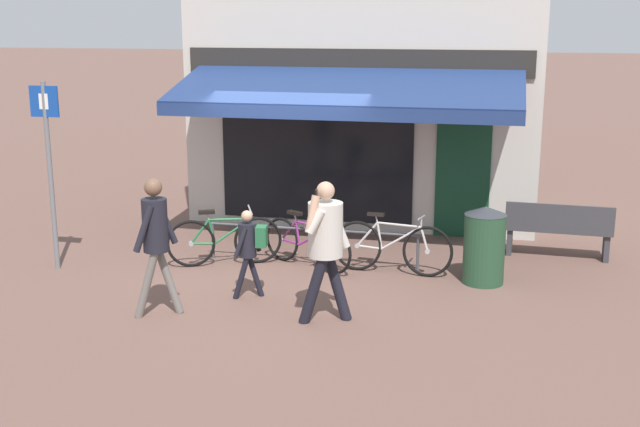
% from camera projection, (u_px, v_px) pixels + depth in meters
% --- Properties ---
extents(ground_plane, '(160.00, 160.00, 0.00)m').
position_uv_depth(ground_plane, '(273.00, 269.00, 11.87)').
color(ground_plane, brown).
extents(shop_front, '(6.14, 4.86, 4.60)m').
position_uv_depth(shop_front, '(370.00, 91.00, 14.88)').
color(shop_front, beige).
rests_on(shop_front, ground_plane).
extents(bike_rack_rail, '(3.26, 0.04, 0.57)m').
position_uv_depth(bike_rack_rail, '(312.00, 234.00, 11.96)').
color(bike_rack_rail, '#47494F').
rests_on(bike_rack_rail, ground_plane).
extents(bicycle_green, '(1.60, 0.77, 0.86)m').
position_uv_depth(bicycle_green, '(224.00, 240.00, 11.96)').
color(bicycle_green, black).
rests_on(bicycle_green, ground_plane).
extents(bicycle_purple, '(1.53, 0.86, 0.81)m').
position_uv_depth(bicycle_purple, '(307.00, 243.00, 11.88)').
color(bicycle_purple, black).
rests_on(bicycle_purple, ground_plane).
extents(bicycle_silver, '(1.78, 0.52, 0.89)m').
position_uv_depth(bicycle_silver, '(392.00, 247.00, 11.61)').
color(bicycle_silver, black).
rests_on(bicycle_silver, ground_plane).
extents(pedestrian_adult, '(0.62, 0.70, 1.76)m').
position_uv_depth(pedestrian_adult, '(325.00, 237.00, 9.58)').
color(pedestrian_adult, black).
rests_on(pedestrian_adult, ground_plane).
extents(pedestrian_child, '(0.46, 0.42, 1.20)m').
position_uv_depth(pedestrian_child, '(250.00, 243.00, 10.49)').
color(pedestrian_child, black).
rests_on(pedestrian_child, ground_plane).
extents(pedestrian_second_adult, '(0.55, 0.58, 1.75)m').
position_uv_depth(pedestrian_second_adult, '(155.00, 231.00, 9.78)').
color(pedestrian_second_adult, slate).
rests_on(pedestrian_second_adult, ground_plane).
extents(litter_bin, '(0.58, 0.58, 1.10)m').
position_uv_depth(litter_bin, '(484.00, 245.00, 11.12)').
color(litter_bin, '#23472D').
rests_on(litter_bin, ground_plane).
extents(parking_sign, '(0.44, 0.07, 2.75)m').
position_uv_depth(parking_sign, '(49.00, 158.00, 11.50)').
color(parking_sign, slate).
rests_on(parking_sign, ground_plane).
extents(park_bench, '(1.62, 0.50, 0.87)m').
position_uv_depth(park_bench, '(558.00, 229.00, 12.32)').
color(park_bench, '#38383D').
rests_on(park_bench, ground_plane).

